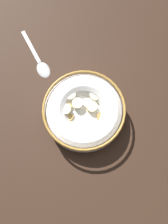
% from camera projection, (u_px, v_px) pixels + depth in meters
% --- Properties ---
extents(ground_plane, '(1.39, 1.39, 0.02)m').
position_uv_depth(ground_plane, '(84.00, 116.00, 0.62)').
color(ground_plane, '#332116').
extents(cereal_bowl, '(0.20, 0.20, 0.06)m').
position_uv_depth(cereal_bowl, '(84.00, 112.00, 0.58)').
color(cereal_bowl, white).
rests_on(cereal_bowl, ground_plane).
extents(spoon, '(0.12, 0.13, 0.01)m').
position_uv_depth(spoon, '(40.00, 64.00, 0.65)').
color(spoon, '#B7B7BC').
rests_on(spoon, ground_plane).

